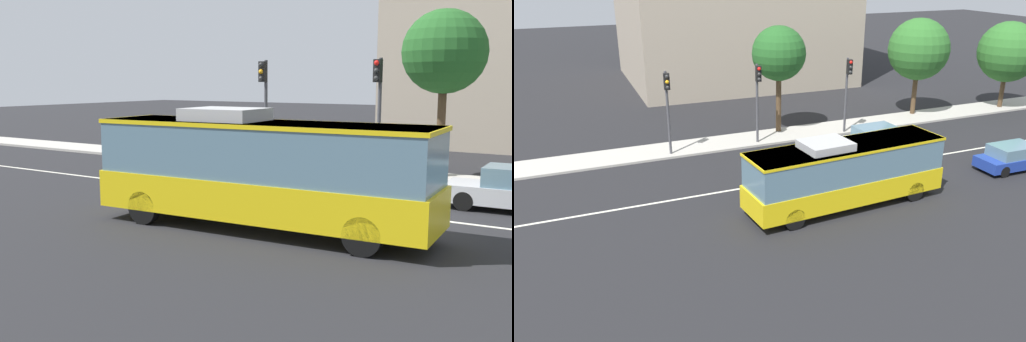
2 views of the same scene
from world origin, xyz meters
TOP-DOWN VIEW (x-y plane):
  - ground_plane at (0.00, 0.00)m, footprint 160.00×160.00m
  - sidewalk_kerb at (0.00, 7.27)m, footprint 80.00×2.82m
  - lane_centre_line at (0.00, 0.00)m, footprint 76.00×0.16m
  - transit_bus at (-3.14, -3.84)m, footprint 10.13×3.06m
  - traffic_light_near_corner at (-9.26, 6.29)m, footprint 0.33×0.62m
  - traffic_light_mid_block at (-3.55, 6.28)m, footprint 0.33×0.62m
  - street_tree_kerbside_left at (-1.33, 8.05)m, footprint 3.60×3.60m

SIDE VIEW (x-z plane):
  - ground_plane at x=0.00m, z-range 0.00..0.00m
  - lane_centre_line at x=0.00m, z-range 0.00..0.01m
  - sidewalk_kerb at x=0.00m, z-range 0.00..0.14m
  - transit_bus at x=-3.14m, z-range 0.08..3.54m
  - traffic_light_near_corner at x=-9.26m, z-range 0.96..6.16m
  - traffic_light_mid_block at x=-3.55m, z-range 0.96..6.16m
  - street_tree_kerbside_left at x=-1.33m, z-range 1.79..9.06m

